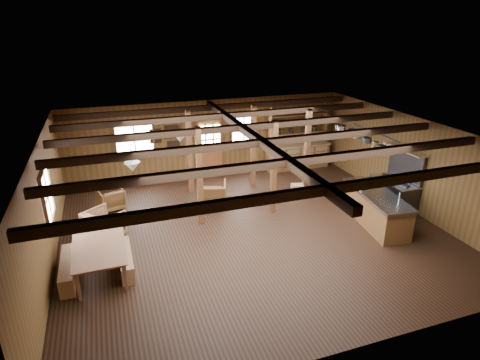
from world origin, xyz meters
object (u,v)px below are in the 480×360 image
object	(u,v)px
dining_table	(103,258)
armchair_a	(111,199)
armchair_b	(212,194)
commercial_range	(395,189)
armchair_c	(104,224)
kitchen_island	(376,209)

from	to	relation	value
dining_table	armchair_a	world-z (taller)	dining_table
dining_table	armchair_b	distance (m)	4.19
commercial_range	armchair_a	distance (m)	8.66
commercial_range	armchair_b	size ratio (longest dim) A/B	2.19
commercial_range	armchair_c	bearing A→B (deg)	173.65
kitchen_island	armchair_b	size ratio (longest dim) A/B	3.04
armchair_c	commercial_range	bearing A→B (deg)	-132.50
armchair_a	kitchen_island	bearing A→B (deg)	138.27
commercial_range	armchair_a	xyz separation A→B (m)	(-8.23, 2.69, -0.29)
commercial_range	kitchen_island	bearing A→B (deg)	-148.74
dining_table	armchair_c	distance (m)	1.62
commercial_range	armchair_a	world-z (taller)	commercial_range
kitchen_island	armchair_c	world-z (taller)	kitchen_island
armchair_b	armchair_c	xyz separation A→B (m)	(-3.22, -0.97, 0.00)
commercial_range	armchair_b	world-z (taller)	commercial_range
armchair_a	armchair_b	world-z (taller)	armchair_b
kitchen_island	armchair_a	world-z (taller)	kitchen_island
commercial_range	armchair_b	xyz separation A→B (m)	(-5.25, 1.91, -0.22)
kitchen_island	armchair_b	xyz separation A→B (m)	(-4.02, 2.66, -0.09)
commercial_range	armchair_b	bearing A→B (deg)	160.01
dining_table	armchair_b	world-z (taller)	armchair_b
commercial_range	dining_table	size ratio (longest dim) A/B	0.92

